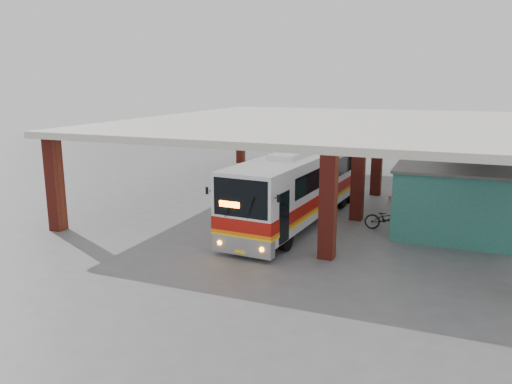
{
  "coord_description": "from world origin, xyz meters",
  "views": [
    {
      "loc": [
        7.41,
        -21.2,
        6.79
      ],
      "look_at": [
        -1.2,
        0.0,
        1.67
      ],
      "focal_mm": 35.0,
      "sensor_mm": 36.0,
      "label": 1
    }
  ],
  "objects_px": {
    "coach_bus": "(299,186)",
    "motorcycle": "(388,218)",
    "red_chair": "(394,195)",
    "pedestrian": "(271,229)"
  },
  "relations": [
    {
      "from": "pedestrian",
      "to": "red_chair",
      "type": "bearing_deg",
      "value": -144.14
    },
    {
      "from": "motorcycle",
      "to": "red_chair",
      "type": "relative_size",
      "value": 2.92
    },
    {
      "from": "red_chair",
      "to": "pedestrian",
      "type": "bearing_deg",
      "value": -128.7
    },
    {
      "from": "motorcycle",
      "to": "coach_bus",
      "type": "bearing_deg",
      "value": 84.77
    },
    {
      "from": "pedestrian",
      "to": "red_chair",
      "type": "distance_m",
      "value": 11.44
    },
    {
      "from": "coach_bus",
      "to": "pedestrian",
      "type": "relative_size",
      "value": 7.02
    },
    {
      "from": "pedestrian",
      "to": "red_chair",
      "type": "xyz_separation_m",
      "value": [
        3.57,
        10.85,
        -0.55
      ]
    },
    {
      "from": "pedestrian",
      "to": "coach_bus",
      "type": "bearing_deg",
      "value": -122.98
    },
    {
      "from": "motorcycle",
      "to": "red_chair",
      "type": "xyz_separation_m",
      "value": [
        -0.46,
        6.15,
        -0.22
      ]
    },
    {
      "from": "coach_bus",
      "to": "motorcycle",
      "type": "bearing_deg",
      "value": 6.75
    }
  ]
}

